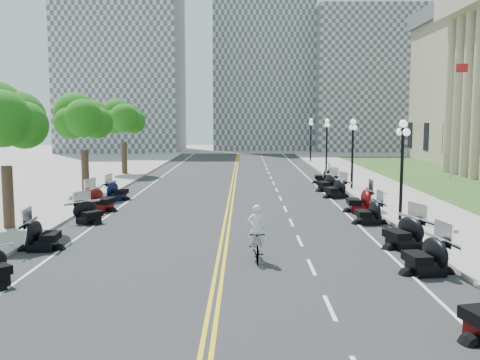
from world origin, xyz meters
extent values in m
plane|color=gray|center=(0.00, 0.00, 0.00)|extent=(160.00, 160.00, 0.00)
cube|color=#333335|center=(0.00, 10.00, 0.00)|extent=(16.00, 90.00, 0.01)
cube|color=yellow|center=(-0.12, 10.00, 0.01)|extent=(0.12, 90.00, 0.00)
cube|color=yellow|center=(0.12, 10.00, 0.01)|extent=(0.12, 90.00, 0.00)
cube|color=white|center=(6.40, 10.00, 0.01)|extent=(0.12, 90.00, 0.00)
cube|color=white|center=(-6.40, 10.00, 0.01)|extent=(0.12, 90.00, 0.00)
cube|color=white|center=(3.20, -8.00, 0.01)|extent=(0.12, 2.00, 0.00)
cube|color=white|center=(3.20, -4.00, 0.01)|extent=(0.12, 2.00, 0.00)
cube|color=white|center=(3.20, 0.00, 0.01)|extent=(0.12, 2.00, 0.00)
cube|color=white|center=(3.20, 4.00, 0.01)|extent=(0.12, 2.00, 0.00)
cube|color=white|center=(3.20, 8.00, 0.01)|extent=(0.12, 2.00, 0.00)
cube|color=white|center=(3.20, 12.00, 0.01)|extent=(0.12, 2.00, 0.00)
cube|color=white|center=(3.20, 16.00, 0.01)|extent=(0.12, 2.00, 0.00)
cube|color=white|center=(3.20, 20.00, 0.01)|extent=(0.12, 2.00, 0.00)
cube|color=white|center=(3.20, 24.00, 0.01)|extent=(0.12, 2.00, 0.00)
cube|color=white|center=(3.20, 28.00, 0.01)|extent=(0.12, 2.00, 0.00)
cube|color=white|center=(3.20, 32.00, 0.01)|extent=(0.12, 2.00, 0.00)
cube|color=white|center=(3.20, 36.00, 0.01)|extent=(0.12, 2.00, 0.00)
cube|color=white|center=(3.20, 40.00, 0.01)|extent=(0.12, 2.00, 0.00)
cube|color=white|center=(3.20, 44.00, 0.01)|extent=(0.12, 2.00, 0.00)
cube|color=white|center=(3.20, 48.00, 0.01)|extent=(0.12, 2.00, 0.00)
cube|color=white|center=(3.20, 52.00, 0.01)|extent=(0.12, 2.00, 0.00)
cube|color=#9E9991|center=(10.50, 10.00, 0.07)|extent=(5.00, 90.00, 0.15)
cube|color=#9E9991|center=(-10.50, 10.00, 0.07)|extent=(5.00, 90.00, 0.15)
cube|color=#356023|center=(17.50, 18.00, 0.05)|extent=(9.00, 60.00, 0.10)
cube|color=gray|center=(-18.00, 62.00, 13.00)|extent=(18.00, 14.00, 26.00)
cube|color=gray|center=(4.00, 68.00, 15.00)|extent=(16.00, 12.00, 30.00)
cube|color=gray|center=(22.00, 65.00, 11.00)|extent=(20.00, 14.00, 22.00)
imported|color=#A51414|center=(1.29, -3.20, 0.57)|extent=(0.61, 1.93, 1.15)
imported|color=silver|center=(1.29, -3.20, 2.02)|extent=(0.63, 0.42, 1.74)
camera|label=1|loc=(0.83, -22.17, 5.20)|focal=40.00mm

